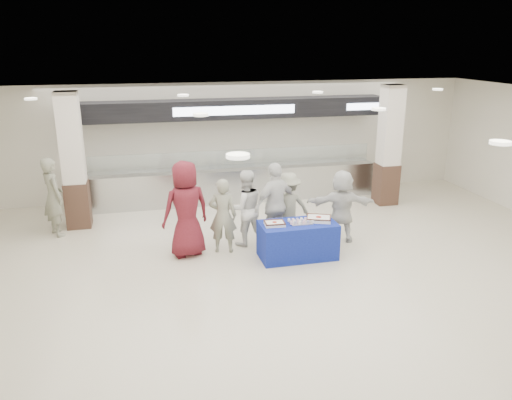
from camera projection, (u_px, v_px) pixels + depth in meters
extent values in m
plane|color=beige|center=(289.00, 288.00, 9.00)|extent=(14.00, 14.00, 0.00)
cube|color=#B4B7BC|center=(234.00, 185.00, 13.88)|extent=(8.00, 0.80, 0.90)
cube|color=#B4B7BC|center=(234.00, 168.00, 13.74)|extent=(8.00, 0.85, 0.04)
cube|color=white|center=(235.00, 159.00, 13.36)|extent=(7.60, 0.02, 0.50)
cube|color=black|center=(233.00, 109.00, 13.24)|extent=(8.40, 0.70, 0.50)
cube|color=silver|center=(235.00, 110.00, 12.91)|extent=(3.20, 0.03, 0.22)
cube|color=silver|center=(371.00, 106.00, 13.73)|extent=(1.40, 0.03, 0.18)
cube|color=#382319|center=(78.00, 204.00, 11.87)|extent=(0.55, 0.55, 1.10)
cube|color=silver|center=(70.00, 138.00, 11.39)|extent=(0.50, 0.50, 2.10)
cube|color=#382319|center=(386.00, 184.00, 13.60)|extent=(0.55, 0.55, 1.10)
cube|color=silver|center=(391.00, 125.00, 13.11)|extent=(0.50, 0.50, 2.10)
cube|color=navy|center=(298.00, 240.00, 10.19)|extent=(1.56, 0.80, 0.75)
cube|color=white|center=(275.00, 224.00, 9.95)|extent=(0.41, 0.33, 0.06)
cube|color=#452013|center=(275.00, 222.00, 9.93)|extent=(0.41, 0.33, 0.02)
cylinder|color=#A52417|center=(275.00, 222.00, 9.94)|extent=(0.09, 0.09, 0.01)
cube|color=white|center=(319.00, 219.00, 10.20)|extent=(0.59, 0.53, 0.08)
cube|color=#452013|center=(319.00, 217.00, 10.18)|extent=(0.59, 0.53, 0.02)
cylinder|color=#A52417|center=(319.00, 217.00, 10.19)|extent=(0.14, 0.14, 0.01)
cube|color=#A4A4A9|center=(301.00, 222.00, 10.09)|extent=(0.44, 0.33, 0.02)
imported|color=maroon|center=(186.00, 209.00, 10.12)|extent=(1.12, 0.89, 2.00)
imported|color=gray|center=(223.00, 216.00, 10.35)|extent=(0.66, 0.51, 1.60)
imported|color=white|center=(245.00, 208.00, 10.72)|extent=(0.90, 0.76, 1.67)
imported|color=white|center=(276.00, 205.00, 10.65)|extent=(1.17, 0.84, 1.84)
imported|color=gray|center=(288.00, 207.00, 11.01)|extent=(1.03, 0.64, 1.54)
imported|color=silver|center=(341.00, 206.00, 10.91)|extent=(1.58, 0.80, 1.63)
imported|color=gray|center=(53.00, 197.00, 11.24)|extent=(0.70, 0.79, 1.82)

